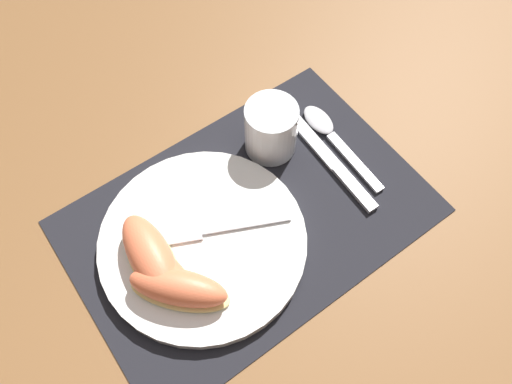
% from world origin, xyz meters
% --- Properties ---
extents(ground_plane, '(3.00, 3.00, 0.00)m').
position_xyz_m(ground_plane, '(0.00, 0.00, 0.00)').
color(ground_plane, brown).
extents(placemat, '(0.48, 0.32, 0.00)m').
position_xyz_m(placemat, '(0.00, 0.00, 0.00)').
color(placemat, black).
rests_on(placemat, ground_plane).
extents(plate, '(0.28, 0.28, 0.02)m').
position_xyz_m(plate, '(-0.07, 0.00, 0.01)').
color(plate, white).
rests_on(plate, placemat).
extents(juice_glass, '(0.08, 0.08, 0.08)m').
position_xyz_m(juice_glass, '(0.09, 0.08, 0.04)').
color(juice_glass, silver).
rests_on(juice_glass, placemat).
extents(knife, '(0.03, 0.21, 0.01)m').
position_xyz_m(knife, '(0.15, 0.00, 0.01)').
color(knife, '#BCBCC1').
rests_on(knife, placemat).
extents(spoon, '(0.04, 0.18, 0.01)m').
position_xyz_m(spoon, '(0.18, 0.04, 0.01)').
color(spoon, '#BCBCC1').
rests_on(spoon, placemat).
extents(fork, '(0.18, 0.10, 0.00)m').
position_xyz_m(fork, '(-0.06, 0.01, 0.02)').
color(fork, '#BCBCC1').
rests_on(fork, plate).
extents(citrus_wedge_0, '(0.07, 0.13, 0.05)m').
position_xyz_m(citrus_wedge_0, '(-0.14, 0.01, 0.04)').
color(citrus_wedge_0, '#F4DB84').
rests_on(citrus_wedge_0, plate).
extents(citrus_wedge_1, '(0.07, 0.13, 0.04)m').
position_xyz_m(citrus_wedge_1, '(-0.14, -0.01, 0.04)').
color(citrus_wedge_1, '#F4DB84').
rests_on(citrus_wedge_1, plate).
extents(citrus_wedge_2, '(0.12, 0.13, 0.04)m').
position_xyz_m(citrus_wedge_2, '(-0.13, -0.04, 0.04)').
color(citrus_wedge_2, '#F4DB84').
rests_on(citrus_wedge_2, plate).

